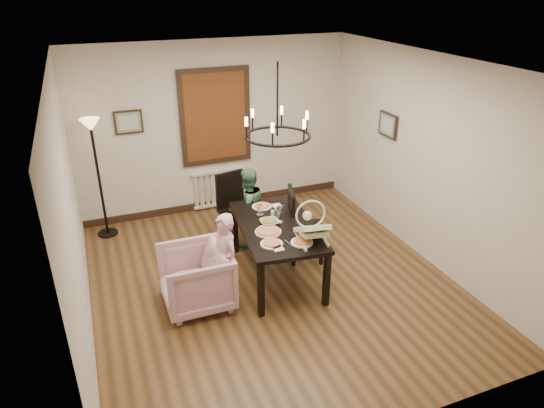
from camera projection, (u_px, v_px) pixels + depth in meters
room_shell at (261, 173)px, 6.10m from camera, size 4.51×5.00×2.81m
dining_table at (277, 230)px, 6.23m from camera, size 1.11×1.75×0.78m
chair_far at (238, 208)px, 7.19m from camera, size 0.55×0.55×1.05m
chair_right at (306, 224)px, 6.71m from camera, size 0.59×0.59×1.07m
armchair at (196, 278)px, 5.80m from camera, size 0.83×0.81×0.75m
elderly_woman at (225, 268)px, 5.78m from camera, size 0.32×0.41×0.99m
seated_man at (248, 214)px, 7.06m from camera, size 0.58×0.51×1.00m
baby_bouncer at (312, 227)px, 5.76m from camera, size 0.47×0.59×0.35m
salad_bowl at (269, 222)px, 6.18m from camera, size 0.28×0.28×0.07m
pizza_platter at (268, 231)px, 5.98m from camera, size 0.33×0.33×0.04m
drinking_glass at (277, 215)px, 6.27m from camera, size 0.07×0.07×0.15m
window_blinds at (215, 117)px, 7.78m from camera, size 1.00×0.03×1.40m
radiator at (219, 188)px, 8.33m from camera, size 0.92×0.12×0.62m
picture_back at (129, 122)px, 7.31m from camera, size 0.42×0.03×0.36m
picture_right at (388, 125)px, 7.18m from camera, size 0.03×0.42×0.36m
floor_lamp at (99, 181)px, 7.18m from camera, size 0.30×0.30×1.80m
chandelier at (277, 136)px, 5.69m from camera, size 0.80×0.80×0.04m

